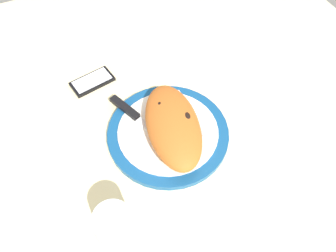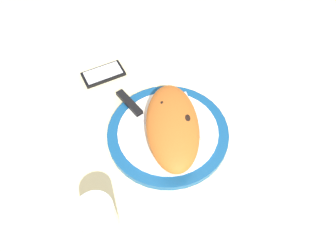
{
  "view_description": "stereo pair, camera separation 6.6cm",
  "coord_description": "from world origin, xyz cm",
  "px_view_note": "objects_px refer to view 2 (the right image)",
  "views": [
    {
      "loc": [
        -41.77,
        18.88,
        69.06
      ],
      "look_at": [
        0.0,
        0.0,
        3.88
      ],
      "focal_mm": 34.86,
      "sensor_mm": 36.0,
      "label": 1
    },
    {
      "loc": [
        -44.06,
        12.65,
        69.06
      ],
      "look_at": [
        0.0,
        0.0,
        3.88
      ],
      "focal_mm": 34.86,
      "sensor_mm": 36.0,
      "label": 2
    }
  ],
  "objects_px": {
    "plate": "(168,133)",
    "calzone": "(172,126)",
    "knife": "(136,111)",
    "fork": "(190,111)",
    "smartphone": "(103,74)",
    "water_glass": "(99,219)"
  },
  "relations": [
    {
      "from": "plate",
      "to": "calzone",
      "type": "distance_m",
      "value": 0.05
    },
    {
      "from": "plate",
      "to": "knife",
      "type": "height_order",
      "value": "knife"
    },
    {
      "from": "fork",
      "to": "water_glass",
      "type": "bearing_deg",
      "value": 130.05
    },
    {
      "from": "smartphone",
      "to": "fork",
      "type": "bearing_deg",
      "value": -136.84
    },
    {
      "from": "plate",
      "to": "calzone",
      "type": "xyz_separation_m",
      "value": [
        -0.01,
        -0.01,
        0.04
      ]
    },
    {
      "from": "knife",
      "to": "calzone",
      "type": "bearing_deg",
      "value": -142.6
    },
    {
      "from": "knife",
      "to": "water_glass",
      "type": "relative_size",
      "value": 2.24
    },
    {
      "from": "plate",
      "to": "fork",
      "type": "height_order",
      "value": "fork"
    },
    {
      "from": "plate",
      "to": "smartphone",
      "type": "xyz_separation_m",
      "value": [
        0.25,
        0.12,
        -0.0
      ]
    },
    {
      "from": "calzone",
      "to": "knife",
      "type": "xyz_separation_m",
      "value": [
        0.09,
        0.07,
        -0.03
      ]
    },
    {
      "from": "knife",
      "to": "fork",
      "type": "bearing_deg",
      "value": -105.24
    },
    {
      "from": "calzone",
      "to": "smartphone",
      "type": "distance_m",
      "value": 0.3
    },
    {
      "from": "calzone",
      "to": "knife",
      "type": "height_order",
      "value": "calzone"
    },
    {
      "from": "calzone",
      "to": "fork",
      "type": "height_order",
      "value": "calzone"
    },
    {
      "from": "calzone",
      "to": "smartphone",
      "type": "xyz_separation_m",
      "value": [
        0.26,
        0.13,
        -0.05
      ]
    },
    {
      "from": "calzone",
      "to": "smartphone",
      "type": "bearing_deg",
      "value": 26.46
    },
    {
      "from": "fork",
      "to": "knife",
      "type": "xyz_separation_m",
      "value": [
        0.04,
        0.13,
        0.0
      ]
    },
    {
      "from": "plate",
      "to": "smartphone",
      "type": "distance_m",
      "value": 0.28
    },
    {
      "from": "plate",
      "to": "water_glass",
      "type": "xyz_separation_m",
      "value": [
        -0.19,
        0.2,
        0.03
      ]
    },
    {
      "from": "plate",
      "to": "smartphone",
      "type": "height_order",
      "value": "plate"
    },
    {
      "from": "calzone",
      "to": "smartphone",
      "type": "height_order",
      "value": "calzone"
    },
    {
      "from": "fork",
      "to": "smartphone",
      "type": "height_order",
      "value": "fork"
    }
  ]
}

